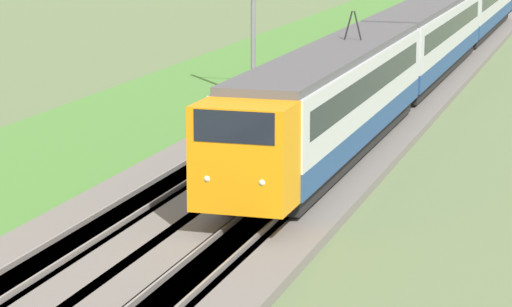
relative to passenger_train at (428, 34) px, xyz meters
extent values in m
cube|color=slate|center=(-1.83, 4.03, -2.31)|extent=(240.00, 4.40, 0.30)
cube|color=slate|center=(-1.83, 0.00, -2.31)|extent=(240.00, 4.40, 0.30)
cube|color=#4C4238|center=(-1.83, 4.03, -2.31)|extent=(240.00, 1.57, 0.30)
cube|color=gray|center=(-1.83, 4.57, -2.09)|extent=(240.00, 0.07, 0.15)
cube|color=gray|center=(-1.83, 3.50, -2.09)|extent=(240.00, 0.07, 0.15)
cube|color=#4C4238|center=(-1.83, 0.00, -2.31)|extent=(240.00, 1.57, 0.30)
cube|color=gray|center=(-1.83, 0.53, -2.09)|extent=(240.00, 0.07, 0.15)
cube|color=gray|center=(-1.83, -0.53, -2.09)|extent=(240.00, 0.07, 0.15)
cube|color=#4C8438|center=(-1.83, 10.50, -2.40)|extent=(240.00, 8.09, 0.12)
cube|color=orange|center=(-31.83, 0.00, -0.02)|extent=(1.83, 2.69, 2.89)
cube|color=black|center=(-32.10, 0.00, 0.95)|extent=(1.32, 2.24, 0.87)
sphere|color=#F2EAC6|center=(-32.70, 0.77, -0.50)|extent=(0.20, 0.20, 0.20)
sphere|color=#F2EAC6|center=(-32.70, -0.77, -0.50)|extent=(0.20, 0.20, 0.20)
cube|color=navy|center=(-21.19, 0.00, -1.06)|extent=(19.45, 2.80, 0.81)
cube|color=silver|center=(-21.19, 0.00, 0.39)|extent=(19.45, 2.80, 2.08)
cube|color=black|center=(-21.19, 0.00, 0.55)|extent=(17.89, 2.82, 0.87)
cube|color=#515156|center=(-21.19, 0.00, 1.55)|extent=(19.45, 2.58, 0.25)
cube|color=black|center=(-21.19, 0.00, -1.74)|extent=(18.48, 2.38, 0.55)
cylinder|color=black|center=(-29.11, 0.53, -1.58)|extent=(0.86, 0.12, 0.86)
cylinder|color=black|center=(-29.11, -0.53, -1.58)|extent=(0.86, 0.12, 0.86)
cube|color=navy|center=(-0.22, 0.00, -1.06)|extent=(21.28, 2.80, 0.81)
cube|color=silver|center=(-0.22, 0.00, 0.39)|extent=(21.28, 2.80, 2.08)
cube|color=black|center=(-0.22, 0.00, 0.55)|extent=(19.58, 2.82, 0.87)
cube|color=#515156|center=(-0.22, 0.00, 1.55)|extent=(21.28, 2.58, 0.25)
cube|color=black|center=(-0.22, 0.00, -1.74)|extent=(20.22, 2.38, 0.55)
cube|color=navy|center=(21.66, 0.00, -1.06)|extent=(21.28, 2.80, 0.81)
cube|color=black|center=(21.66, 0.00, -1.74)|extent=(20.22, 2.38, 0.55)
cylinder|color=black|center=(-18.27, 0.17, 2.23)|extent=(0.06, 0.33, 1.08)
cylinder|color=black|center=(-18.27, -0.18, 2.23)|extent=(0.06, 0.33, 1.08)
cube|color=black|center=(-29.11, 0.00, -2.46)|extent=(0.10, 0.10, 0.00)
cylinder|color=slate|center=(-8.74, 6.82, 1.74)|extent=(0.22, 0.22, 8.41)
camera|label=1|loc=(-62.55, -9.66, 6.81)|focal=85.00mm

